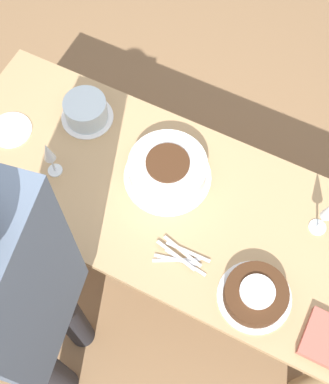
{
  "coord_description": "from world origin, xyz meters",
  "views": [
    {
      "loc": [
        0.37,
        -0.75,
        2.57
      ],
      "look_at": [
        0.0,
        0.0,
        0.8
      ],
      "focal_mm": 50.0,
      "sensor_mm": 36.0,
      "label": 1
    }
  ],
  "objects_px": {
    "cake_front_chocolate": "(256,295)",
    "wine_glass_far": "(328,211)",
    "person_cutting": "(19,304)",
    "wine_glass_extra": "(48,153)",
    "cake_center_white": "(168,170)",
    "cake_back_decorated": "(86,111)"
  },
  "relations": [
    {
      "from": "wine_glass_far",
      "to": "wine_glass_extra",
      "type": "relative_size",
      "value": 1.14
    },
    {
      "from": "wine_glass_far",
      "to": "wine_glass_extra",
      "type": "xyz_separation_m",
      "value": [
        -0.98,
        -0.23,
        -0.02
      ]
    },
    {
      "from": "cake_back_decorated",
      "to": "wine_glass_extra",
      "type": "xyz_separation_m",
      "value": [
        0.01,
        -0.26,
        0.08
      ]
    },
    {
      "from": "cake_front_chocolate",
      "to": "cake_center_white",
      "type": "bearing_deg",
      "value": 149.07
    },
    {
      "from": "cake_center_white",
      "to": "cake_front_chocolate",
      "type": "xyz_separation_m",
      "value": [
        0.47,
        -0.28,
        -0.02
      ]
    },
    {
      "from": "cake_front_chocolate",
      "to": "wine_glass_far",
      "type": "bearing_deg",
      "value": 72.5
    },
    {
      "from": "cake_center_white",
      "to": "cake_front_chocolate",
      "type": "bearing_deg",
      "value": -30.93
    },
    {
      "from": "cake_center_white",
      "to": "wine_glass_extra",
      "type": "height_order",
      "value": "wine_glass_extra"
    },
    {
      "from": "wine_glass_far",
      "to": "wine_glass_extra",
      "type": "distance_m",
      "value": 1.0
    },
    {
      "from": "wine_glass_extra",
      "to": "person_cutting",
      "type": "relative_size",
      "value": 0.11
    },
    {
      "from": "cake_back_decorated",
      "to": "wine_glass_far",
      "type": "bearing_deg",
      "value": -2.2
    },
    {
      "from": "wine_glass_extra",
      "to": "person_cutting",
      "type": "distance_m",
      "value": 0.61
    },
    {
      "from": "cake_center_white",
      "to": "wine_glass_far",
      "type": "height_order",
      "value": "wine_glass_far"
    },
    {
      "from": "wine_glass_far",
      "to": "cake_front_chocolate",
      "type": "bearing_deg",
      "value": -107.5
    },
    {
      "from": "wine_glass_extra",
      "to": "cake_center_white",
      "type": "bearing_deg",
      "value": 23.15
    },
    {
      "from": "cake_back_decorated",
      "to": "wine_glass_extra",
      "type": "relative_size",
      "value": 1.06
    },
    {
      "from": "wine_glass_far",
      "to": "wine_glass_extra",
      "type": "bearing_deg",
      "value": -166.96
    },
    {
      "from": "wine_glass_extra",
      "to": "wine_glass_far",
      "type": "bearing_deg",
      "value": 13.04
    },
    {
      "from": "cake_center_white",
      "to": "wine_glass_extra",
      "type": "bearing_deg",
      "value": -156.85
    },
    {
      "from": "cake_front_chocolate",
      "to": "wine_glass_extra",
      "type": "height_order",
      "value": "wine_glass_extra"
    },
    {
      "from": "wine_glass_far",
      "to": "person_cutting",
      "type": "relative_size",
      "value": 0.13
    },
    {
      "from": "cake_front_chocolate",
      "to": "person_cutting",
      "type": "height_order",
      "value": "person_cutting"
    }
  ]
}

